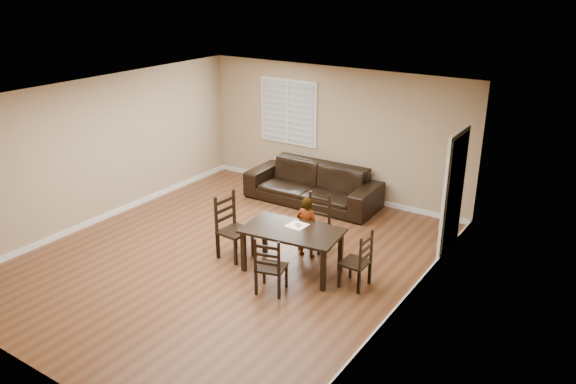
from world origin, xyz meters
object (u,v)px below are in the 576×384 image
Objects in this scene: child at (307,227)px; sofa at (312,184)px; chair_far at (269,270)px; donut at (298,224)px; dining_table at (292,235)px; chair_near at (318,223)px; chair_right at (362,263)px; chair_left at (229,228)px.

child is 0.39× the size of sofa.
donut is (-0.11, 0.97, 0.32)m from chair_far.
donut reaches higher than dining_table.
chair_near is 1.77m from chair_far.
donut is at bearing -98.13° from chair_far.
child reaches higher than dining_table.
chair_far is 1.38m from chair_right.
dining_table is 2.88m from sofa.
chair_near is 1.51m from chair_left.
dining_table is at bearing 91.72° from child.
chair_left is 10.66× the size of donut.
sofa is at bearing 107.83° from dining_table.
sofa is at bearing 4.97° from chair_left.
dining_table is 0.99m from chair_near.
chair_left is 1.02× the size of child.
donut is at bearing -64.77° from sofa.
chair_near is 0.35× the size of sofa.
chair_left reaches higher than child.
chair_left is at bearing 178.76° from dining_table.
chair_far is at bearing 92.36° from child.
dining_table is 0.59× the size of sofa.
dining_table is 1.18m from chair_left.
donut is at bearing -91.42° from chair_right.
chair_left is at bearing -42.78° from chair_far.
chair_near reaches higher than chair_right.
sofa is at bearing -135.65° from chair_right.
child is 10.40× the size of donut.
chair_far is at bearing -69.88° from sofa.
sofa reaches higher than donut.
child reaches higher than chair_right.
chair_near is 0.88× the size of chair_left.
dining_table is 1.79× the size of chair_right.
child reaches higher than chair_near.
chair_far is at bearing -85.31° from chair_near.
chair_right is at bearing -2.36° from donut.
chair_far is 1.03m from donut.
chair_far is at bearing -47.40° from chair_right.
chair_left reaches higher than dining_table.
chair_left is (-1.28, 0.68, 0.08)m from chair_far.
donut is (-1.15, 0.05, 0.33)m from chair_right.
sofa is (-1.32, 3.41, -0.01)m from chair_far.
child is 2.36m from sofa.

